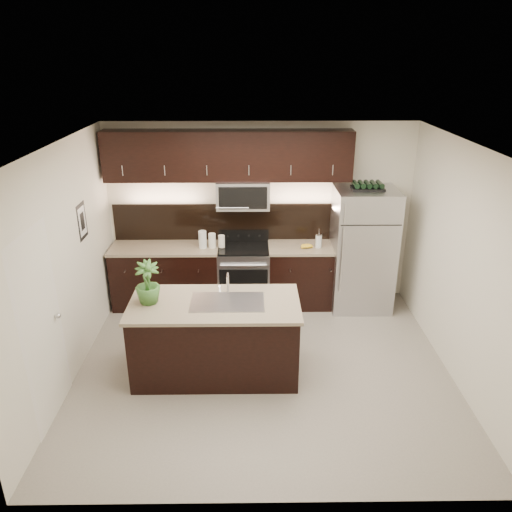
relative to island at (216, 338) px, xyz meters
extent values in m
plane|color=gray|center=(0.56, 0.08, -0.47)|extent=(4.50, 4.50, 0.00)
cube|color=silver|center=(0.56, 2.08, 0.88)|extent=(4.50, 0.02, 2.70)
cube|color=silver|center=(0.56, -1.92, 0.88)|extent=(4.50, 0.02, 2.70)
cube|color=silver|center=(-1.69, 0.08, 0.88)|extent=(0.02, 4.00, 2.70)
cube|color=silver|center=(2.81, 0.08, 0.88)|extent=(0.02, 4.00, 2.70)
cube|color=white|center=(0.56, 0.08, 2.23)|extent=(4.50, 4.00, 0.02)
cube|color=white|center=(-1.67, -0.72, 0.54)|extent=(0.04, 0.80, 2.02)
sphere|color=silver|center=(-1.64, -0.40, 0.53)|extent=(0.06, 0.06, 0.06)
cube|color=black|center=(-1.67, 0.83, 1.18)|extent=(0.01, 0.32, 0.46)
cube|color=white|center=(-1.67, 0.83, 1.18)|extent=(0.00, 0.24, 0.36)
cube|color=black|center=(-0.85, 1.77, -0.02)|extent=(1.57, 0.62, 0.90)
cube|color=black|center=(1.27, 1.77, -0.02)|extent=(1.16, 0.62, 0.90)
cube|color=#B2B2B7|center=(0.31, 1.77, -0.02)|extent=(0.76, 0.62, 0.90)
cube|color=black|center=(0.31, 1.77, 0.44)|extent=(0.76, 0.60, 0.03)
cube|color=#C0B090|center=(-0.85, 1.77, 0.45)|extent=(1.59, 0.65, 0.04)
cube|color=#C0B090|center=(1.27, 1.77, 0.45)|extent=(1.18, 0.65, 0.04)
cube|color=black|center=(0.11, 2.07, 0.75)|extent=(3.49, 0.02, 0.56)
cube|color=#B2B2B7|center=(0.31, 1.88, 1.23)|extent=(0.76, 0.40, 0.40)
cube|color=black|center=(0.11, 1.92, 1.78)|extent=(3.49, 0.33, 0.70)
cube|color=black|center=(0.00, 0.00, -0.02)|extent=(1.90, 0.90, 0.90)
cube|color=#C0B090|center=(0.00, 0.00, 0.45)|extent=(1.96, 0.96, 0.04)
cube|color=silver|center=(0.15, 0.00, 0.47)|extent=(0.84, 0.50, 0.01)
cylinder|color=silver|center=(0.15, 0.21, 0.59)|extent=(0.03, 0.03, 0.24)
cylinder|color=silver|center=(0.15, 0.14, 0.74)|extent=(0.02, 0.14, 0.02)
cylinder|color=silver|center=(0.15, 0.07, 0.69)|extent=(0.02, 0.02, 0.10)
cube|color=#B2B2B7|center=(2.06, 1.71, 0.44)|extent=(0.88, 0.79, 1.81)
cube|color=black|center=(2.06, 1.71, 1.36)|extent=(0.45, 0.28, 0.03)
cylinder|color=black|center=(1.89, 1.71, 1.41)|extent=(0.07, 0.26, 0.07)
cylinder|color=black|center=(1.98, 1.71, 1.41)|extent=(0.07, 0.26, 0.07)
cylinder|color=black|center=(2.06, 1.71, 1.41)|extent=(0.07, 0.26, 0.07)
cylinder|color=black|center=(2.15, 1.71, 1.41)|extent=(0.07, 0.26, 0.07)
cylinder|color=black|center=(2.23, 1.71, 1.41)|extent=(0.07, 0.26, 0.07)
imported|color=#356428|center=(-0.75, 0.01, 0.72)|extent=(0.35, 0.35, 0.50)
cylinder|color=silver|center=(-0.28, 1.72, 0.60)|extent=(0.12, 0.12, 0.25)
cylinder|color=white|center=(-0.14, 1.73, 0.57)|extent=(0.11, 0.11, 0.21)
cylinder|color=white|center=(-0.01, 1.74, 0.56)|extent=(0.10, 0.10, 0.18)
cylinder|color=silver|center=(1.41, 1.72, 0.56)|extent=(0.09, 0.09, 0.18)
cylinder|color=silver|center=(1.41, 1.72, 0.66)|extent=(0.10, 0.10, 0.02)
cylinder|color=silver|center=(1.41, 1.72, 0.71)|extent=(0.01, 0.01, 0.07)
ellipsoid|color=gold|center=(1.18, 1.69, 0.50)|extent=(0.21, 0.18, 0.06)
camera|label=1|loc=(0.42, -5.08, 3.14)|focal=35.00mm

